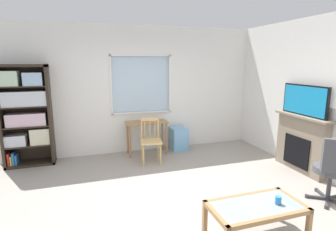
{
  "coord_description": "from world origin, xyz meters",
  "views": [
    {
      "loc": [
        -1.12,
        -3.4,
        2.01
      ],
      "look_at": [
        0.15,
        0.53,
        1.18
      ],
      "focal_mm": 28.37,
      "sensor_mm": 36.0,
      "label": 1
    }
  ],
  "objects_px": {
    "tv": "(305,100)",
    "office_chair": "(334,167)",
    "desk_under_window": "(147,128)",
    "sippy_cup": "(278,200)",
    "wooden_chair": "(151,140)",
    "plastic_drawer_unit": "(178,139)",
    "bookshelf": "(26,112)",
    "fireplace": "(301,143)",
    "coffee_table": "(256,210)"
  },
  "relations": [
    {
      "from": "bookshelf",
      "to": "wooden_chair",
      "type": "relative_size",
      "value": 2.19
    },
    {
      "from": "desk_under_window",
      "to": "office_chair",
      "type": "distance_m",
      "value": 3.52
    },
    {
      "from": "bookshelf",
      "to": "fireplace",
      "type": "height_order",
      "value": "bookshelf"
    },
    {
      "from": "desk_under_window",
      "to": "fireplace",
      "type": "distance_m",
      "value": 3.08
    },
    {
      "from": "sippy_cup",
      "to": "tv",
      "type": "bearing_deg",
      "value": 40.55
    },
    {
      "from": "desk_under_window",
      "to": "coffee_table",
      "type": "relative_size",
      "value": 0.84
    },
    {
      "from": "wooden_chair",
      "to": "office_chair",
      "type": "distance_m",
      "value": 3.14
    },
    {
      "from": "bookshelf",
      "to": "tv",
      "type": "height_order",
      "value": "bookshelf"
    },
    {
      "from": "wooden_chair",
      "to": "plastic_drawer_unit",
      "type": "height_order",
      "value": "wooden_chair"
    },
    {
      "from": "tv",
      "to": "plastic_drawer_unit",
      "type": "bearing_deg",
      "value": 133.65
    },
    {
      "from": "tv",
      "to": "coffee_table",
      "type": "relative_size",
      "value": 0.91
    },
    {
      "from": "tv",
      "to": "office_chair",
      "type": "distance_m",
      "value": 1.44
    },
    {
      "from": "sippy_cup",
      "to": "bookshelf",
      "type": "bearing_deg",
      "value": 132.47
    },
    {
      "from": "desk_under_window",
      "to": "wooden_chair",
      "type": "bearing_deg",
      "value": -94.69
    },
    {
      "from": "desk_under_window",
      "to": "wooden_chair",
      "type": "relative_size",
      "value": 1.01
    },
    {
      "from": "wooden_chair",
      "to": "fireplace",
      "type": "distance_m",
      "value": 2.85
    },
    {
      "from": "office_chair",
      "to": "sippy_cup",
      "type": "distance_m",
      "value": 1.34
    },
    {
      "from": "desk_under_window",
      "to": "fireplace",
      "type": "height_order",
      "value": "fireplace"
    },
    {
      "from": "tv",
      "to": "coffee_table",
      "type": "distance_m",
      "value": 2.65
    },
    {
      "from": "desk_under_window",
      "to": "sippy_cup",
      "type": "relative_size",
      "value": 10.08
    },
    {
      "from": "plastic_drawer_unit",
      "to": "tv",
      "type": "distance_m",
      "value": 2.74
    },
    {
      "from": "tv",
      "to": "office_chair",
      "type": "bearing_deg",
      "value": -113.59
    },
    {
      "from": "desk_under_window",
      "to": "sippy_cup",
      "type": "height_order",
      "value": "desk_under_window"
    },
    {
      "from": "bookshelf",
      "to": "coffee_table",
      "type": "relative_size",
      "value": 1.83
    },
    {
      "from": "plastic_drawer_unit",
      "to": "office_chair",
      "type": "xyz_separation_m",
      "value": [
        1.26,
        -2.93,
        0.29
      ]
    },
    {
      "from": "office_chair",
      "to": "sippy_cup",
      "type": "relative_size",
      "value": 11.11
    },
    {
      "from": "fireplace",
      "to": "coffee_table",
      "type": "relative_size",
      "value": 1.09
    },
    {
      "from": "coffee_table",
      "to": "desk_under_window",
      "type": "bearing_deg",
      "value": 98.81
    },
    {
      "from": "bookshelf",
      "to": "desk_under_window",
      "type": "xyz_separation_m",
      "value": [
        2.35,
        -0.11,
        -0.46
      ]
    },
    {
      "from": "desk_under_window",
      "to": "office_chair",
      "type": "relative_size",
      "value": 0.91
    },
    {
      "from": "bookshelf",
      "to": "wooden_chair",
      "type": "height_order",
      "value": "bookshelf"
    },
    {
      "from": "wooden_chair",
      "to": "plastic_drawer_unit",
      "type": "relative_size",
      "value": 1.71
    },
    {
      "from": "desk_under_window",
      "to": "office_chair",
      "type": "height_order",
      "value": "office_chair"
    },
    {
      "from": "bookshelf",
      "to": "tv",
      "type": "distance_m",
      "value": 5.21
    },
    {
      "from": "bookshelf",
      "to": "desk_under_window",
      "type": "height_order",
      "value": "bookshelf"
    },
    {
      "from": "bookshelf",
      "to": "sippy_cup",
      "type": "bearing_deg",
      "value": -47.53
    },
    {
      "from": "desk_under_window",
      "to": "fireplace",
      "type": "bearing_deg",
      "value": -35.14
    },
    {
      "from": "plastic_drawer_unit",
      "to": "fireplace",
      "type": "distance_m",
      "value": 2.55
    },
    {
      "from": "desk_under_window",
      "to": "fireplace",
      "type": "relative_size",
      "value": 0.77
    },
    {
      "from": "tv",
      "to": "office_chair",
      "type": "xyz_separation_m",
      "value": [
        -0.48,
        -1.11,
        -0.78
      ]
    },
    {
      "from": "bookshelf",
      "to": "office_chair",
      "type": "relative_size",
      "value": 1.97
    },
    {
      "from": "wooden_chair",
      "to": "tv",
      "type": "distance_m",
      "value": 2.97
    },
    {
      "from": "plastic_drawer_unit",
      "to": "coffee_table",
      "type": "height_order",
      "value": "plastic_drawer_unit"
    },
    {
      "from": "plastic_drawer_unit",
      "to": "office_chair",
      "type": "distance_m",
      "value": 3.2
    },
    {
      "from": "plastic_drawer_unit",
      "to": "bookshelf",
      "type": "bearing_deg",
      "value": 178.95
    },
    {
      "from": "bookshelf",
      "to": "sippy_cup",
      "type": "xyz_separation_m",
      "value": [
        3.1,
        -3.38,
        -0.59
      ]
    },
    {
      "from": "bookshelf",
      "to": "plastic_drawer_unit",
      "type": "xyz_separation_m",
      "value": [
        3.12,
        -0.06,
        -0.8
      ]
    },
    {
      "from": "tv",
      "to": "sippy_cup",
      "type": "bearing_deg",
      "value": -139.45
    },
    {
      "from": "office_chair",
      "to": "coffee_table",
      "type": "distance_m",
      "value": 1.57
    },
    {
      "from": "plastic_drawer_unit",
      "to": "tv",
      "type": "bearing_deg",
      "value": -46.35
    }
  ]
}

